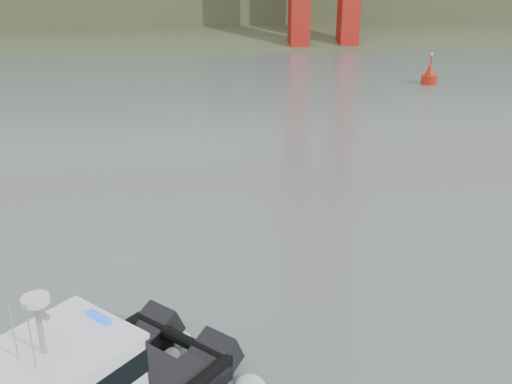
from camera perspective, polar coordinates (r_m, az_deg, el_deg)
ground at (r=20.60m, az=-0.97°, el=-17.00°), size 400.00×400.00×0.00m
nav_buoy at (r=68.84m, az=16.96°, el=11.09°), size 1.77×1.77×3.68m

